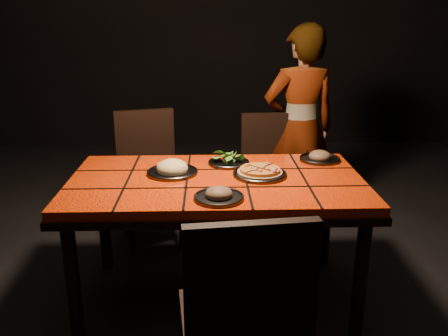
{
  "coord_description": "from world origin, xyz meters",
  "views": [
    {
      "loc": [
        -0.04,
        -2.45,
        1.6
      ],
      "look_at": [
        0.04,
        -0.04,
        0.82
      ],
      "focal_mm": 38.0,
      "sensor_mm": 36.0,
      "label": 1
    }
  ],
  "objects_px": {
    "chair_far_right": "(270,167)",
    "diner": "(300,129)",
    "chair_near": "(244,316)",
    "dining_table": "(216,191)",
    "plate_pizza": "(260,173)",
    "plate_pasta": "(172,169)",
    "chair_far_left": "(149,168)"
  },
  "relations": [
    {
      "from": "chair_near",
      "to": "plate_pasta",
      "type": "relative_size",
      "value": 3.44
    },
    {
      "from": "dining_table",
      "to": "chair_near",
      "type": "relative_size",
      "value": 1.65
    },
    {
      "from": "dining_table",
      "to": "chair_near",
      "type": "bearing_deg",
      "value": -85.21
    },
    {
      "from": "plate_pizza",
      "to": "chair_far_right",
      "type": "bearing_deg",
      "value": 78.82
    },
    {
      "from": "chair_far_left",
      "to": "plate_pizza",
      "type": "height_order",
      "value": "chair_far_left"
    },
    {
      "from": "plate_pasta",
      "to": "chair_far_left",
      "type": "bearing_deg",
      "value": 107.26
    },
    {
      "from": "diner",
      "to": "dining_table",
      "type": "bearing_deg",
      "value": 47.83
    },
    {
      "from": "chair_far_left",
      "to": "dining_table",
      "type": "bearing_deg",
      "value": -75.97
    },
    {
      "from": "dining_table",
      "to": "diner",
      "type": "relative_size",
      "value": 1.04
    },
    {
      "from": "chair_near",
      "to": "chair_far_left",
      "type": "height_order",
      "value": "chair_near"
    },
    {
      "from": "chair_far_right",
      "to": "dining_table",
      "type": "bearing_deg",
      "value": -117.29
    },
    {
      "from": "dining_table",
      "to": "diner",
      "type": "distance_m",
      "value": 1.23
    },
    {
      "from": "plate_pizza",
      "to": "chair_far_left",
      "type": "bearing_deg",
      "value": 131.98
    },
    {
      "from": "chair_far_left",
      "to": "plate_pasta",
      "type": "bearing_deg",
      "value": -88.63
    },
    {
      "from": "chair_far_right",
      "to": "diner",
      "type": "bearing_deg",
      "value": 26.77
    },
    {
      "from": "chair_far_left",
      "to": "plate_pasta",
      "type": "height_order",
      "value": "chair_far_left"
    },
    {
      "from": "chair_near",
      "to": "chair_far_right",
      "type": "xyz_separation_m",
      "value": [
        0.33,
        1.89,
        -0.04
      ]
    },
    {
      "from": "chair_far_left",
      "to": "chair_far_right",
      "type": "relative_size",
      "value": 1.05
    },
    {
      "from": "diner",
      "to": "chair_far_right",
      "type": "bearing_deg",
      "value": 19.38
    },
    {
      "from": "diner",
      "to": "plate_pizza",
      "type": "height_order",
      "value": "diner"
    },
    {
      "from": "chair_far_right",
      "to": "chair_near",
      "type": "bearing_deg",
      "value": -102.56
    },
    {
      "from": "dining_table",
      "to": "plate_pasta",
      "type": "bearing_deg",
      "value": 161.18
    },
    {
      "from": "diner",
      "to": "plate_pasta",
      "type": "xyz_separation_m",
      "value": [
        -0.9,
        -0.95,
        -0.0
      ]
    },
    {
      "from": "dining_table",
      "to": "plate_pizza",
      "type": "height_order",
      "value": "plate_pizza"
    },
    {
      "from": "dining_table",
      "to": "chair_near",
      "type": "height_order",
      "value": "chair_near"
    },
    {
      "from": "chair_near",
      "to": "plate_pizza",
      "type": "distance_m",
      "value": 1.05
    },
    {
      "from": "chair_near",
      "to": "plate_pizza",
      "type": "xyz_separation_m",
      "value": [
        0.16,
        1.02,
        0.2
      ]
    },
    {
      "from": "chair_far_left",
      "to": "plate_pizza",
      "type": "xyz_separation_m",
      "value": [
        0.72,
        -0.8,
        0.22
      ]
    },
    {
      "from": "chair_far_right",
      "to": "diner",
      "type": "height_order",
      "value": "diner"
    },
    {
      "from": "chair_far_right",
      "to": "plate_pasta",
      "type": "relative_size",
      "value": 3.17
    },
    {
      "from": "dining_table",
      "to": "chair_near",
      "type": "xyz_separation_m",
      "value": [
        0.08,
        -0.99,
        -0.11
      ]
    },
    {
      "from": "chair_far_right",
      "to": "diner",
      "type": "xyz_separation_m",
      "value": [
        0.24,
        0.13,
        0.26
      ]
    }
  ]
}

